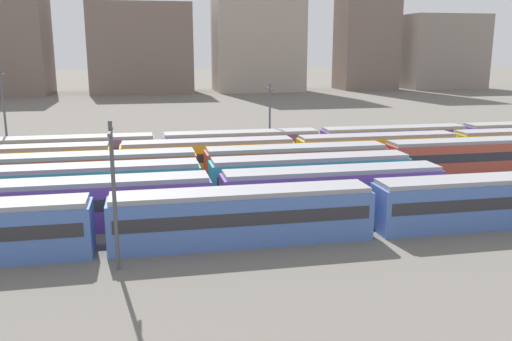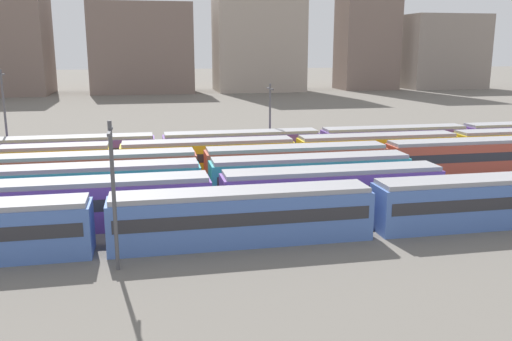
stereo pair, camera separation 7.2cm
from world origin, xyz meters
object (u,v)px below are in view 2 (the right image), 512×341
(train_track_2, at_px, (91,187))
(catenary_pole_1, at_px, (5,114))
(train_track_5, at_px, (320,144))
(catenary_pole_3, at_px, (270,116))
(train_track_0, at_px, (242,216))
(train_track_4, at_px, (209,157))
(train_track_3, at_px, (296,164))
(catenary_pole_0, at_px, (113,189))
(train_track_1, at_px, (89,204))

(train_track_2, height_order, catenary_pole_1, catenary_pole_1)
(train_track_5, height_order, catenary_pole_3, catenary_pole_3)
(train_track_0, distance_m, catenary_pole_1, 36.53)
(catenary_pole_3, bearing_deg, catenary_pole_1, 179.65)
(train_track_2, relative_size, train_track_4, 0.60)
(train_track_3, height_order, catenary_pole_0, catenary_pole_0)
(train_track_5, bearing_deg, catenary_pole_1, 174.71)
(train_track_0, relative_size, catenary_pole_0, 10.31)
(train_track_0, xyz_separation_m, train_track_3, (8.19, 15.60, 0.00))
(train_track_3, bearing_deg, catenary_pole_0, -131.12)
(train_track_1, bearing_deg, train_track_5, 40.22)
(train_track_3, xyz_separation_m, catenary_pole_1, (-29.65, 13.68, 4.07))
(train_track_3, bearing_deg, train_track_5, 60.80)
(catenary_pole_0, bearing_deg, train_track_2, 100.95)
(train_track_0, distance_m, train_track_2, 15.04)
(train_track_4, bearing_deg, catenary_pole_0, -109.11)
(train_track_4, height_order, catenary_pole_3, catenary_pole_3)
(train_track_2, bearing_deg, train_track_4, 43.52)
(catenary_pole_3, bearing_deg, train_track_2, -136.13)
(train_track_1, distance_m, catenary_pole_3, 30.80)
(train_track_3, relative_size, catenary_pole_0, 10.31)
(train_track_3, distance_m, catenary_pole_3, 13.85)
(train_track_4, xyz_separation_m, train_track_5, (13.91, 5.20, 0.00))
(train_track_1, height_order, train_track_2, same)
(train_track_5, relative_size, catenary_pole_1, 10.39)
(catenary_pole_1, height_order, catenary_pole_3, catenary_pole_1)
(train_track_2, height_order, train_track_3, same)
(train_track_1, relative_size, train_track_4, 0.60)
(catenary_pole_3, bearing_deg, train_track_3, -91.69)
(catenary_pole_0, distance_m, catenary_pole_3, 36.42)
(train_track_4, bearing_deg, catenary_pole_3, 44.32)
(train_track_2, relative_size, train_track_3, 0.60)
(train_track_2, xyz_separation_m, catenary_pole_3, (19.45, 18.70, 3.09))
(train_track_5, bearing_deg, train_track_3, -119.20)
(catenary_pole_1, bearing_deg, train_track_0, -53.76)
(train_track_4, relative_size, catenary_pole_0, 10.31)
(train_track_2, bearing_deg, train_track_0, -43.75)
(train_track_2, height_order, train_track_5, same)
(train_track_5, height_order, catenary_pole_1, catenary_pole_1)
(train_track_1, distance_m, train_track_4, 18.91)
(train_track_2, relative_size, catenary_pole_3, 6.25)
(train_track_0, height_order, train_track_3, same)
(train_track_3, distance_m, catenary_pole_0, 25.17)
(catenary_pole_1, bearing_deg, train_track_1, -65.71)
(train_track_0, xyz_separation_m, catenary_pole_0, (-8.23, -3.21, 3.17))
(train_track_0, relative_size, train_track_3, 1.00)
(train_track_0, distance_m, catenary_pole_3, 30.50)
(train_track_5, bearing_deg, train_track_4, -159.51)
(train_track_5, distance_m, catenary_pole_0, 36.84)
(train_track_3, distance_m, catenary_pole_1, 32.91)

